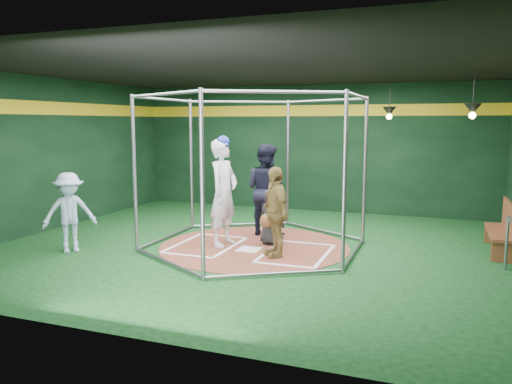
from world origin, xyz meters
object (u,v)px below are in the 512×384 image
(visitor_leopard, at_px, (275,212))
(dugout_bench, at_px, (504,227))
(umpire, at_px, (266,190))
(batter_figure, at_px, (224,192))

(visitor_leopard, xyz_separation_m, dugout_bench, (4.01, 1.77, -0.35))
(visitor_leopard, xyz_separation_m, umpire, (-0.75, 1.64, 0.17))
(batter_figure, distance_m, dugout_bench, 5.44)
(batter_figure, relative_size, dugout_bench, 1.31)
(visitor_leopard, distance_m, umpire, 1.81)
(dugout_bench, bearing_deg, umpire, -178.40)
(batter_figure, relative_size, umpire, 1.10)
(visitor_leopard, bearing_deg, batter_figure, -148.74)
(batter_figure, height_order, umpire, batter_figure)
(umpire, bearing_deg, batter_figure, 90.17)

